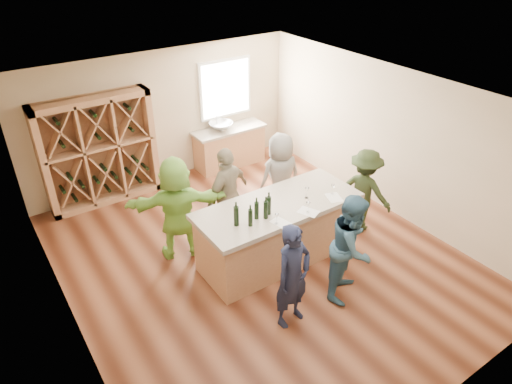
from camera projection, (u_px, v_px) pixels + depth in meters
floor at (258, 258)px, 7.86m from camera, size 6.00×7.00×0.10m
ceiling at (258, 96)px, 6.37m from camera, size 6.00×7.00×0.10m
wall_back at (163, 116)px, 9.64m from camera, size 6.00×0.10×2.80m
wall_front at (457, 331)px, 4.60m from camera, size 6.00×0.10×2.80m
wall_left at (55, 255)px, 5.64m from camera, size 0.10×7.00×2.80m
wall_right at (391, 140)px, 8.59m from camera, size 0.10×7.00×2.80m
window_frame at (225, 89)px, 10.13m from camera, size 1.30×0.06×1.30m
window_pane at (226, 89)px, 10.10m from camera, size 1.18×0.01×1.18m
wine_rack at (99, 151)px, 8.86m from camera, size 2.20×0.45×2.20m
back_counter_base at (229, 148)px, 10.56m from camera, size 1.60×0.58×0.86m
back_counter_top at (229, 129)px, 10.33m from camera, size 1.70×0.62×0.06m
sink at (221, 126)px, 10.17m from camera, size 0.54×0.54×0.19m
faucet at (217, 121)px, 10.26m from camera, size 0.02×0.02×0.30m
tasting_counter_base at (278, 233)px, 7.55m from camera, size 2.60×1.00×1.00m
tasting_counter_top at (278, 206)px, 7.28m from camera, size 2.72×1.12×0.08m
wine_bottle_a at (236, 216)px, 6.67m from camera, size 0.09×0.09×0.32m
wine_bottle_b at (250, 218)px, 6.67m from camera, size 0.09×0.09×0.28m
wine_bottle_c at (257, 210)px, 6.83m from camera, size 0.08×0.08×0.28m
wine_bottle_d at (266, 210)px, 6.83m from camera, size 0.09×0.09×0.29m
wine_bottle_e at (269, 206)px, 6.93m from camera, size 0.10×0.10×0.30m
wine_glass_a at (277, 219)px, 6.74m from camera, size 0.08×0.08×0.16m
wine_glass_b at (308, 207)px, 7.00m from camera, size 0.07×0.07×0.18m
wine_glass_d at (307, 193)px, 7.36m from camera, size 0.10×0.10×0.19m
wine_glass_e at (332, 190)px, 7.47m from camera, size 0.07×0.07×0.16m
tasting_menu_a at (280, 222)px, 6.80m from camera, size 0.26×0.32×0.00m
tasting_menu_b at (308, 212)px, 7.05m from camera, size 0.33×0.37×0.00m
tasting_menu_c at (334, 197)px, 7.42m from camera, size 0.31×0.36×0.00m
person_near_left at (293, 276)px, 6.18m from camera, size 0.64×0.50×1.62m
person_near_right at (352, 247)px, 6.67m from camera, size 0.95×0.81×1.71m
person_server at (364, 191)px, 8.15m from camera, size 0.85×1.14×1.60m
person_far_mid at (228, 194)px, 7.92m from camera, size 1.14×0.85×1.74m
person_far_right at (280, 177)px, 8.46m from camera, size 0.90×0.64×1.72m
person_far_left at (177, 208)px, 7.45m from camera, size 1.79×1.19×1.82m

